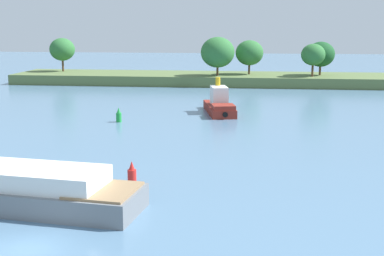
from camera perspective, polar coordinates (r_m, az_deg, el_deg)
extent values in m
plane|color=slate|center=(32.64, -16.91, -12.14)|extent=(400.00, 400.00, 0.00)
cube|color=#566B3D|center=(113.26, 0.98, 5.32)|extent=(79.00, 14.95, 2.06)
cylinder|color=#513823|center=(122.35, -13.69, 6.55)|extent=(0.44, 0.44, 2.62)
ellipsoid|color=#2D6B33|center=(122.13, -13.76, 8.20)|extent=(5.54, 5.54, 4.98)
cylinder|color=#513823|center=(109.31, 2.75, 6.16)|extent=(0.44, 0.44, 1.99)
ellipsoid|color=#2D6B33|center=(109.04, 2.77, 8.12)|extent=(6.87, 6.87, 6.18)
cylinder|color=#513823|center=(112.76, 6.15, 6.31)|extent=(0.44, 0.44, 2.16)
ellipsoid|color=#2D6B33|center=(112.52, 6.19, 8.03)|extent=(5.79, 5.79, 5.21)
cylinder|color=#513823|center=(109.68, 12.80, 6.04)|extent=(0.44, 0.44, 2.48)
ellipsoid|color=#2D6B33|center=(109.45, 12.88, 7.69)|extent=(4.79, 4.79, 4.31)
cylinder|color=#513823|center=(113.17, 13.57, 6.04)|extent=(0.44, 0.44, 2.01)
ellipsoid|color=#194C23|center=(112.94, 13.65, 7.70)|extent=(5.70, 5.70, 5.13)
cube|color=maroon|center=(76.09, 2.94, 2.06)|extent=(5.54, 11.24, 1.16)
cube|color=maroon|center=(72.27, 3.38, 2.27)|extent=(3.57, 3.59, 0.60)
cube|color=white|center=(76.11, 2.92, 3.49)|extent=(2.91, 4.15, 2.60)
cylinder|color=gold|center=(77.17, 2.80, 5.02)|extent=(0.70, 0.70, 1.20)
cylinder|color=black|center=(70.72, 3.59, 1.45)|extent=(0.75, 0.44, 0.70)
cube|color=#937551|center=(36.25, -9.44, -6.61)|extent=(4.70, 5.03, 0.16)
cylinder|color=red|center=(42.76, -6.46, -5.25)|extent=(0.70, 0.70, 1.20)
cone|color=red|center=(42.50, -6.49, -4.02)|extent=(0.49, 0.49, 0.70)
cylinder|color=green|center=(69.65, -7.86, 1.13)|extent=(0.70, 0.70, 1.20)
cone|color=green|center=(69.49, -7.88, 1.90)|extent=(0.49, 0.49, 0.70)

